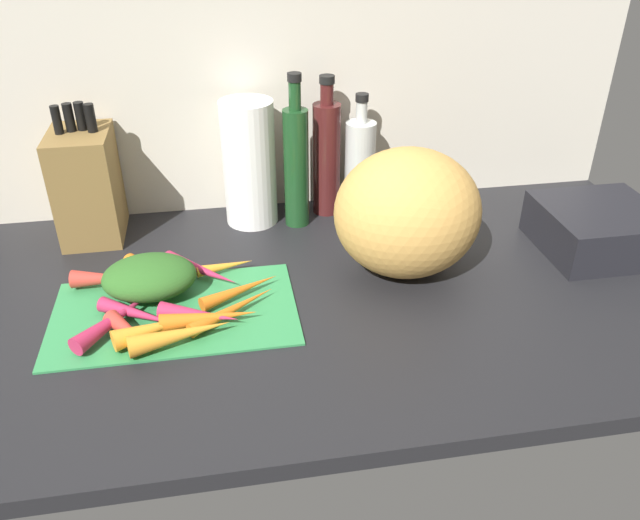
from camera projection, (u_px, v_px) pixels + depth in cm
name	position (u px, v px, depth cm)	size (l,w,h in cm)	color
ground_plane	(266.00, 300.00, 116.28)	(170.00, 80.00, 3.00)	black
wall_back	(241.00, 73.00, 132.61)	(170.00, 3.00, 60.00)	beige
cutting_board	(175.00, 312.00, 109.83)	(42.04, 25.14, 0.80)	#338C4C
carrot_0	(152.00, 329.00, 102.02)	(3.56, 3.56, 12.66)	orange
carrot_1	(201.00, 270.00, 117.96)	(3.05, 3.05, 16.63)	#B2264C
carrot_2	(233.00, 309.00, 107.81)	(2.41, 2.41, 17.70)	orange
carrot_3	(209.00, 318.00, 104.95)	(3.22, 3.22, 16.07)	orange
carrot_4	(108.00, 279.00, 115.12)	(3.35, 3.35, 13.16)	red
carrot_5	(115.00, 319.00, 104.78)	(3.18, 3.18, 17.25)	#B2264C
carrot_6	(180.00, 335.00, 100.76)	(3.57, 3.57, 16.42)	orange
carrot_7	(240.00, 290.00, 112.67)	(2.57, 2.57, 15.46)	orange
carrot_8	(199.00, 315.00, 105.55)	(3.27, 3.27, 13.70)	#B2264C
carrot_9	(151.00, 273.00, 117.01)	(3.18, 3.18, 13.38)	orange
carrot_10	(139.00, 314.00, 106.23)	(2.74, 2.74, 15.38)	#B2264C
carrot_11	(129.00, 331.00, 101.96)	(3.02, 3.02, 10.84)	red
carrot_12	(225.00, 266.00, 119.94)	(2.22, 2.22, 10.87)	orange
carrot_greens_pile	(149.00, 277.00, 112.19)	(16.56, 12.74, 7.01)	#2D6023
winter_squash	(407.00, 213.00, 116.56)	(27.25, 24.92, 24.20)	gold
knife_block	(87.00, 185.00, 128.83)	(11.87, 15.62, 28.06)	brown
paper_towel_roll	(247.00, 164.00, 133.48)	(11.20, 11.20, 26.80)	white
bottle_0	(296.00, 164.00, 132.31)	(5.29, 5.29, 32.69)	#19421E
bottle_1	(327.00, 156.00, 137.66)	(6.08, 6.08, 30.67)	#471919
bottle_2	(360.00, 165.00, 139.86)	(6.67, 6.67, 26.59)	silver
dish_rack	(598.00, 229.00, 127.36)	(22.59, 21.74, 8.99)	black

